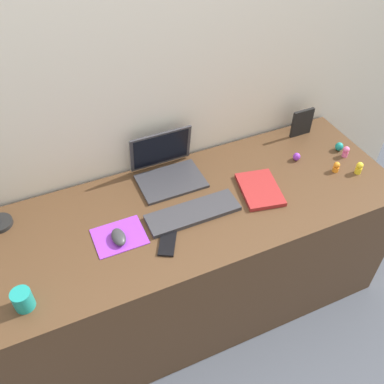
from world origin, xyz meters
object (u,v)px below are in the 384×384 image
Objects in this scene: notebook_pad at (260,189)px; picture_frame at (302,123)px; toy_figurine_yellow at (359,168)px; toy_figurine_purple at (297,157)px; cell_phone at (167,243)px; coffee_mug at (23,300)px; toy_figurine_orange at (336,167)px; keyboard at (193,213)px; mouse at (119,237)px; toy_figurine_pink at (346,151)px; laptop at (167,167)px; toy_figurine_teal at (339,147)px.

picture_frame reaches higher than notebook_pad.
toy_figurine_yellow reaches higher than toy_figurine_purple.
coffee_mug is at bearing -145.63° from cell_phone.
coffee_mug is at bearing -174.25° from toy_figurine_orange.
keyboard is 5.07× the size of coffee_mug.
picture_frame reaches higher than mouse.
cell_phone is 0.57m from coffee_mug.
coffee_mug is (-1.07, -0.18, 0.03)m from notebook_pad.
keyboard is 0.86m from toy_figurine_pink.
keyboard is 0.84m from toy_figurine_yellow.
keyboard is at bearing -176.28° from toy_figurine_pink.
picture_frame is (0.77, 0.02, 0.02)m from laptop.
mouse is 2.16× the size of toy_figurine_teal.
toy_figurine_yellow is (-0.03, -0.18, 0.01)m from toy_figurine_teal.
keyboard is 6.61× the size of toy_figurine_yellow.
mouse is 1.20m from toy_figurine_pink.
toy_figurine_yellow is at bearing 2.29° from notebook_pad.
mouse is 1.20m from toy_figurine_teal.
toy_figurine_purple is (-0.24, 0.07, -0.01)m from toy_figurine_pink.
keyboard is 0.87m from toy_figurine_teal.
laptop is 0.44m from mouse.
laptop is 3.71× the size of coffee_mug.
toy_figurine_yellow is 0.13m from toy_figurine_pink.
mouse reaches higher than keyboard.
laptop reaches higher than notebook_pad.
notebook_pad is at bearing -156.62° from toy_figurine_purple.
picture_frame is 1.86× the size of coffee_mug.
notebook_pad is 0.31m from toy_figurine_purple.
cell_phone is 0.85× the size of picture_frame.
keyboard is 1.71× the size of notebook_pad.
toy_figurine_purple reaches higher than mouse.
notebook_pad is 0.52m from picture_frame.
toy_figurine_orange reaches higher than mouse.
picture_frame is (0.42, 0.29, 0.06)m from notebook_pad.
mouse is 1.14m from picture_frame.
cell_phone is 1.05m from toy_figurine_teal.
notebook_pad is 2.97× the size of coffee_mug.
laptop is at bearing 91.82° from keyboard.
toy_figurine_orange is 0.11m from toy_figurine_yellow.
picture_frame is (0.92, 0.41, 0.07)m from cell_phone.
keyboard is (0.01, -0.28, -0.04)m from laptop.
toy_figurine_orange is at bearing -132.80° from toy_figurine_teal.
toy_figurine_teal reaches higher than notebook_pad.
toy_figurine_yellow is (0.09, -0.05, 0.00)m from toy_figurine_orange.
keyboard is at bearing 178.61° from toy_figurine_orange.
toy_figurine_purple is at bearing 11.88° from keyboard.
picture_frame is 0.27m from toy_figurine_pink.
picture_frame reaches higher than toy_figurine_pink.
notebook_pad is 0.52m from toy_figurine_pink.
picture_frame is 0.32m from toy_figurine_orange.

